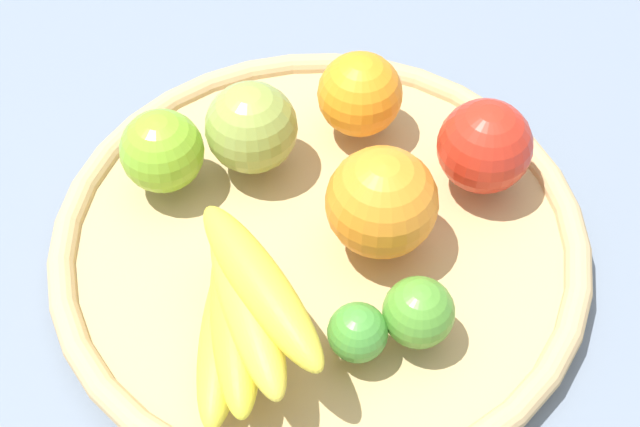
{
  "coord_description": "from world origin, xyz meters",
  "views": [
    {
      "loc": [
        0.28,
        0.32,
        0.59
      ],
      "look_at": [
        0.0,
        0.0,
        0.05
      ],
      "focal_mm": 51.89,
      "sensor_mm": 36.0,
      "label": 1
    }
  ],
  "objects_px": {
    "banana_bunch": "(241,309)",
    "apple_2": "(485,146)",
    "apple_1": "(162,151)",
    "lime_1": "(358,332)",
    "orange_1": "(360,94)",
    "apple_0": "(251,128)",
    "lime_0": "(419,312)",
    "orange_0": "(382,202)"
  },
  "relations": [
    {
      "from": "banana_bunch",
      "to": "apple_2",
      "type": "height_order",
      "value": "banana_bunch"
    },
    {
      "from": "apple_1",
      "to": "lime_1",
      "type": "distance_m",
      "value": 0.21
    },
    {
      "from": "orange_1",
      "to": "apple_1",
      "type": "xyz_separation_m",
      "value": [
        0.16,
        -0.06,
        -0.0
      ]
    },
    {
      "from": "apple_2",
      "to": "apple_1",
      "type": "xyz_separation_m",
      "value": [
        0.19,
        -0.16,
        -0.0
      ]
    },
    {
      "from": "apple_0",
      "to": "orange_1",
      "type": "bearing_deg",
      "value": 163.35
    },
    {
      "from": "apple_0",
      "to": "apple_1",
      "type": "height_order",
      "value": "apple_0"
    },
    {
      "from": "lime_0",
      "to": "orange_0",
      "type": "height_order",
      "value": "orange_0"
    },
    {
      "from": "orange_1",
      "to": "lime_1",
      "type": "bearing_deg",
      "value": 47.03
    },
    {
      "from": "apple_0",
      "to": "lime_1",
      "type": "bearing_deg",
      "value": 73.0
    },
    {
      "from": "banana_bunch",
      "to": "lime_0",
      "type": "distance_m",
      "value": 0.12
    },
    {
      "from": "orange_0",
      "to": "apple_2",
      "type": "bearing_deg",
      "value": 174.9
    },
    {
      "from": "apple_2",
      "to": "apple_1",
      "type": "height_order",
      "value": "apple_2"
    },
    {
      "from": "orange_0",
      "to": "orange_1",
      "type": "bearing_deg",
      "value": -125.18
    },
    {
      "from": "orange_0",
      "to": "lime_1",
      "type": "relative_size",
      "value": 1.99
    },
    {
      "from": "orange_1",
      "to": "banana_bunch",
      "type": "bearing_deg",
      "value": 26.78
    },
    {
      "from": "lime_1",
      "to": "orange_0",
      "type": "bearing_deg",
      "value": -142.43
    },
    {
      "from": "orange_1",
      "to": "lime_1",
      "type": "xyz_separation_m",
      "value": [
        0.15,
        0.16,
        -0.01
      ]
    },
    {
      "from": "apple_0",
      "to": "apple_2",
      "type": "bearing_deg",
      "value": 132.43
    },
    {
      "from": "lime_0",
      "to": "orange_1",
      "type": "bearing_deg",
      "value": -121.37
    },
    {
      "from": "orange_0",
      "to": "lime_1",
      "type": "distance_m",
      "value": 0.1
    },
    {
      "from": "banana_bunch",
      "to": "orange_0",
      "type": "relative_size",
      "value": 1.87
    },
    {
      "from": "lime_0",
      "to": "apple_2",
      "type": "relative_size",
      "value": 0.68
    },
    {
      "from": "apple_0",
      "to": "apple_2",
      "type": "height_order",
      "value": "same"
    },
    {
      "from": "orange_1",
      "to": "apple_2",
      "type": "bearing_deg",
      "value": 106.58
    },
    {
      "from": "apple_0",
      "to": "orange_0",
      "type": "distance_m",
      "value": 0.13
    },
    {
      "from": "banana_bunch",
      "to": "apple_0",
      "type": "bearing_deg",
      "value": -130.66
    },
    {
      "from": "banana_bunch",
      "to": "orange_1",
      "type": "relative_size",
      "value": 2.23
    },
    {
      "from": "apple_2",
      "to": "orange_0",
      "type": "relative_size",
      "value": 0.89
    },
    {
      "from": "lime_0",
      "to": "orange_0",
      "type": "bearing_deg",
      "value": -116.09
    },
    {
      "from": "apple_2",
      "to": "lime_1",
      "type": "distance_m",
      "value": 0.19
    },
    {
      "from": "orange_1",
      "to": "apple_0",
      "type": "bearing_deg",
      "value": -16.65
    },
    {
      "from": "lime_1",
      "to": "apple_0",
      "type": "bearing_deg",
      "value": -107.0
    },
    {
      "from": "apple_2",
      "to": "lime_1",
      "type": "xyz_separation_m",
      "value": [
        0.18,
        0.05,
        -0.02
      ]
    },
    {
      "from": "orange_0",
      "to": "apple_1",
      "type": "distance_m",
      "value": 0.18
    },
    {
      "from": "orange_1",
      "to": "apple_1",
      "type": "relative_size",
      "value": 1.06
    },
    {
      "from": "apple_0",
      "to": "orange_0",
      "type": "bearing_deg",
      "value": 99.83
    },
    {
      "from": "banana_bunch",
      "to": "orange_0",
      "type": "bearing_deg",
      "value": -178.42
    },
    {
      "from": "apple_1",
      "to": "apple_0",
      "type": "bearing_deg",
      "value": 156.27
    },
    {
      "from": "apple_0",
      "to": "orange_0",
      "type": "relative_size",
      "value": 0.88
    },
    {
      "from": "banana_bunch",
      "to": "apple_2",
      "type": "xyz_separation_m",
      "value": [
        -0.23,
        0.01,
        -0.0
      ]
    },
    {
      "from": "lime_0",
      "to": "apple_1",
      "type": "xyz_separation_m",
      "value": [
        0.05,
        -0.23,
        0.01
      ]
    },
    {
      "from": "banana_bunch",
      "to": "apple_2",
      "type": "bearing_deg",
      "value": 178.68
    }
  ]
}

